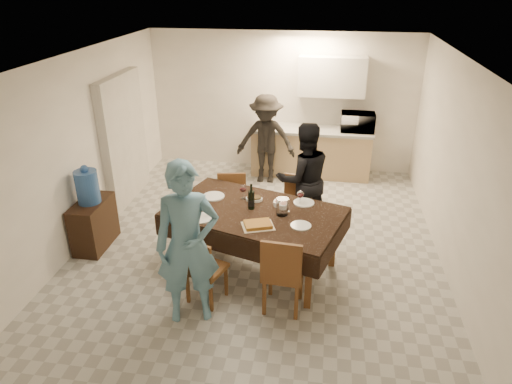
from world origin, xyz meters
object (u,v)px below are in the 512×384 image
console (94,224)px  water_pitcher (282,207)px  person_near (188,245)px  wine_bottle (251,197)px  person_kitchen (266,139)px  person_far (304,179)px  dining_table (255,213)px  water_jug (87,187)px  savoury_tart (258,225)px  microwave (358,122)px

console → water_pitcher: bearing=-4.5°
water_pitcher → person_near: (-0.90, -1.00, -0.01)m
wine_bottle → person_kitchen: 2.72m
person_near → person_far: person_near is taller
dining_table → person_near: person_near is taller
water_jug → person_kitchen: bearing=51.3°
savoury_tart → person_near: size_ratio=0.20×
water_jug → dining_table: bearing=-4.0°
console → person_kitchen: 3.36m
water_jug → person_near: person_near is taller
savoury_tart → water_jug: bearing=167.4°
console → person_far: (2.86, 0.89, 0.50)m
dining_table → water_jug: size_ratio=5.25×
dining_table → person_near: size_ratio=1.29×
wine_bottle → person_near: person_near is taller
console → water_pitcher: (2.66, -0.21, 0.60)m
console → microwave: size_ratio=1.24×
water_jug → person_kitchen: person_kitchen is taller
dining_table → console: size_ratio=3.22×
savoury_tart → microwave: (1.29, 3.59, 0.22)m
savoury_tart → microwave: microwave is taller
dining_table → water_pitcher: water_pitcher is taller
console → water_jug: water_jug is taller
console → savoury_tart: bearing=-12.6°
wine_bottle → savoury_tart: (0.15, -0.43, -0.15)m
person_near → person_kitchen: (0.32, 3.81, -0.12)m
console → person_far: person_far is taller
wine_bottle → water_pitcher: bearing=-14.0°
console → water_pitcher: size_ratio=3.41×
person_far → dining_table: bearing=41.4°
water_jug → savoury_tart: water_jug is taller
wine_bottle → water_pitcher: wine_bottle is taller
wine_bottle → savoury_tart: 0.48m
wine_bottle → savoury_tart: size_ratio=0.92×
water_pitcher → dining_table: bearing=171.9°
savoury_tart → person_far: person_far is taller
microwave → person_kitchen: size_ratio=0.37×
savoury_tart → microwave: 3.82m
wine_bottle → microwave: bearing=65.5°
dining_table → person_kitchen: size_ratio=1.48×
dining_table → person_kitchen: (-0.23, 2.76, 0.02)m
dining_table → microwave: size_ratio=3.99×
wine_bottle → person_kitchen: person_kitchen is taller
person_far → person_kitchen: person_far is taller
water_pitcher → person_far: size_ratio=0.13×
water_pitcher → microwave: (1.04, 3.26, 0.13)m
water_pitcher → microwave: microwave is taller
dining_table → microwave: (1.39, 3.21, 0.28)m
person_near → person_far: size_ratio=1.11×
dining_table → person_kitchen: 2.77m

